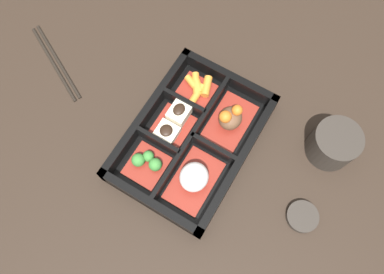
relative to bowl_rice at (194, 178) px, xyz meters
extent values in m
plane|color=black|center=(-0.07, -0.04, -0.03)|extent=(3.00, 3.00, 0.00)
cube|color=black|center=(-0.07, -0.04, -0.03)|extent=(0.30, 0.21, 0.01)
cube|color=black|center=(-0.07, -0.14, -0.01)|extent=(0.30, 0.01, 0.04)
cube|color=black|center=(-0.07, 0.05, -0.01)|extent=(0.30, 0.01, 0.04)
cube|color=black|center=(-0.21, -0.04, -0.01)|extent=(0.01, 0.21, 0.04)
cube|color=black|center=(0.07, -0.04, -0.01)|extent=(0.01, 0.21, 0.04)
cube|color=black|center=(-0.07, -0.04, -0.01)|extent=(0.27, 0.01, 0.04)
cube|color=black|center=(-0.12, -0.09, -0.01)|extent=(0.01, 0.09, 0.04)
cube|color=black|center=(-0.03, -0.09, -0.01)|extent=(0.01, 0.09, 0.04)
cube|color=black|center=(-0.07, 0.00, -0.01)|extent=(0.01, 0.09, 0.04)
cube|color=maroon|center=(-0.13, 0.00, -0.02)|extent=(0.11, 0.07, 0.01)
ellipsoid|color=brown|center=(-0.13, 0.00, 0.00)|extent=(0.05, 0.04, 0.03)
sphere|color=#D1661E|center=(-0.12, -0.01, 0.02)|extent=(0.02, 0.02, 0.02)
sphere|color=#D1661E|center=(-0.14, 0.01, 0.02)|extent=(0.02, 0.02, 0.02)
cube|color=maroon|center=(0.00, 0.00, -0.02)|extent=(0.11, 0.07, 0.01)
ellipsoid|color=silver|center=(0.00, 0.00, 0.01)|extent=(0.05, 0.05, 0.05)
cube|color=maroon|center=(-0.16, -0.09, -0.02)|extent=(0.06, 0.07, 0.01)
cylinder|color=orange|center=(-0.17, -0.09, -0.01)|extent=(0.05, 0.04, 0.01)
cylinder|color=orange|center=(-0.16, -0.10, -0.01)|extent=(0.03, 0.03, 0.01)
cylinder|color=orange|center=(-0.16, -0.09, -0.01)|extent=(0.03, 0.03, 0.02)
cylinder|color=orange|center=(-0.14, -0.08, -0.01)|extent=(0.05, 0.01, 0.01)
cylinder|color=orange|center=(-0.17, -0.07, -0.01)|extent=(0.04, 0.03, 0.02)
cube|color=maroon|center=(-0.07, -0.09, -0.02)|extent=(0.07, 0.07, 0.01)
cube|color=beige|center=(-0.09, -0.09, -0.01)|extent=(0.04, 0.04, 0.02)
ellipsoid|color=black|center=(-0.09, -0.09, 0.01)|extent=(0.03, 0.02, 0.01)
cube|color=beige|center=(-0.05, -0.09, -0.01)|extent=(0.04, 0.04, 0.02)
ellipsoid|color=black|center=(-0.05, -0.09, 0.00)|extent=(0.02, 0.02, 0.01)
cube|color=maroon|center=(0.02, -0.09, -0.02)|extent=(0.07, 0.07, 0.01)
sphere|color=#387A33|center=(0.01, -0.09, -0.01)|extent=(0.02, 0.02, 0.02)
sphere|color=#387A33|center=(0.02, -0.10, -0.01)|extent=(0.02, 0.02, 0.02)
sphere|color=#387A33|center=(0.01, -0.07, -0.01)|extent=(0.02, 0.02, 0.02)
cylinder|color=#2D2823|center=(-0.18, 0.18, 0.00)|extent=(0.08, 0.08, 0.07)
cylinder|color=#597A38|center=(-0.18, 0.18, 0.03)|extent=(0.07, 0.07, 0.01)
cylinder|color=black|center=(-0.08, -0.37, -0.03)|extent=(0.10, 0.18, 0.01)
cylinder|color=black|center=(-0.07, -0.37, -0.03)|extent=(0.10, 0.18, 0.01)
cylinder|color=#2D2823|center=(-0.04, 0.20, -0.03)|extent=(0.06, 0.06, 0.01)
cylinder|color=black|center=(-0.04, 0.20, -0.02)|extent=(0.04, 0.04, 0.00)
camera|label=1|loc=(0.14, 0.08, 0.64)|focal=35.00mm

